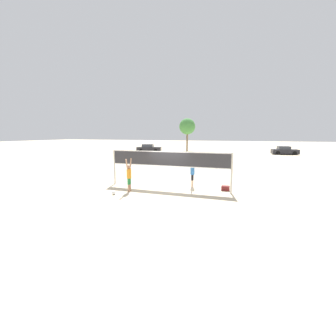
# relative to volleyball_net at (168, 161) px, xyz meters

# --- Properties ---
(ground_plane) EXTENTS (200.00, 200.00, 0.00)m
(ground_plane) POSITION_rel_volleyball_net_xyz_m (0.00, 0.00, -1.73)
(ground_plane) COLOR beige
(volleyball_net) EXTENTS (7.95, 0.11, 2.38)m
(volleyball_net) POSITION_rel_volleyball_net_xyz_m (0.00, 0.00, 0.00)
(volleyball_net) COLOR beige
(volleyball_net) RESTS_ON ground_plane
(player_spiker) EXTENTS (0.28, 0.69, 2.01)m
(player_spiker) POSITION_rel_volleyball_net_xyz_m (-1.92, -1.61, -0.68)
(player_spiker) COLOR tan
(player_spiker) RESTS_ON ground_plane
(player_blocker) EXTENTS (0.28, 0.69, 2.00)m
(player_blocker) POSITION_rel_volleyball_net_xyz_m (1.41, 0.81, -0.68)
(player_blocker) COLOR beige
(player_blocker) RESTS_ON ground_plane
(volleyball) EXTENTS (0.22, 0.22, 0.22)m
(volleyball) POSITION_rel_volleyball_net_xyz_m (-2.45, -2.50, -1.61)
(volleyball) COLOR white
(volleyball) RESTS_ON ground_plane
(gear_bag) EXTENTS (0.48, 0.36, 0.28)m
(gear_bag) POSITION_rel_volleyball_net_xyz_m (3.57, 0.54, -1.58)
(gear_bag) COLOR maroon
(gear_bag) RESTS_ON ground_plane
(parked_car_near) EXTENTS (4.95, 2.74, 1.46)m
(parked_car_near) POSITION_rel_volleyball_net_xyz_m (-13.15, 26.92, -1.07)
(parked_car_near) COLOR #232328
(parked_car_near) RESTS_ON ground_plane
(parked_car_mid) EXTENTS (4.30, 2.36, 1.38)m
(parked_car_mid) POSITION_rel_volleyball_net_xyz_m (11.01, 28.98, -1.10)
(parked_car_mid) COLOR #232328
(parked_car_mid) RESTS_ON ground_plane
(tree_left_cluster) EXTENTS (3.24, 3.24, 6.55)m
(tree_left_cluster) POSITION_rel_volleyball_net_xyz_m (-6.65, 31.63, 3.17)
(tree_left_cluster) COLOR brown
(tree_left_cluster) RESTS_ON ground_plane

